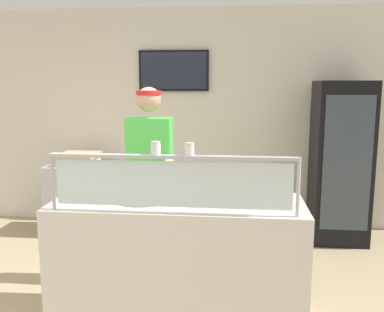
{
  "coord_description": "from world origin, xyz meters",
  "views": [
    {
      "loc": [
        1.32,
        -2.58,
        1.79
      ],
      "look_at": [
        1.0,
        0.37,
        1.28
      ],
      "focal_mm": 39.55,
      "sensor_mm": 36.0,
      "label": 1
    }
  ],
  "objects_px": {
    "parmesan_shaker": "(156,149)",
    "drink_fridge": "(340,162)",
    "pizza_tray": "(144,197)",
    "pepper_flake_shaker": "(190,150)",
    "worker_figure": "(150,174)",
    "pizza_box_stack": "(78,159)",
    "pizza_server": "(147,195)"
  },
  "relations": [
    {
      "from": "worker_figure",
      "to": "drink_fridge",
      "type": "bearing_deg",
      "value": 34.21
    },
    {
      "from": "pizza_tray",
      "to": "drink_fridge",
      "type": "distance_m",
      "value": 2.64
    },
    {
      "from": "pizza_server",
      "to": "worker_figure",
      "type": "bearing_deg",
      "value": 102.49
    },
    {
      "from": "parmesan_shaker",
      "to": "worker_figure",
      "type": "height_order",
      "value": "worker_figure"
    },
    {
      "from": "pizza_server",
      "to": "worker_figure",
      "type": "height_order",
      "value": "worker_figure"
    },
    {
      "from": "pizza_tray",
      "to": "drink_fridge",
      "type": "bearing_deg",
      "value": 45.65
    },
    {
      "from": "pizza_tray",
      "to": "pizza_server",
      "type": "relative_size",
      "value": 1.61
    },
    {
      "from": "pepper_flake_shaker",
      "to": "worker_figure",
      "type": "height_order",
      "value": "worker_figure"
    },
    {
      "from": "pepper_flake_shaker",
      "to": "pizza_tray",
      "type": "bearing_deg",
      "value": 140.31
    },
    {
      "from": "pizza_tray",
      "to": "pepper_flake_shaker",
      "type": "relative_size",
      "value": 5.43
    },
    {
      "from": "pizza_tray",
      "to": "pizza_server",
      "type": "xyz_separation_m",
      "value": [
        0.03,
        -0.02,
        0.02
      ]
    },
    {
      "from": "worker_figure",
      "to": "pizza_box_stack",
      "type": "relative_size",
      "value": 3.79
    },
    {
      "from": "pizza_tray",
      "to": "pizza_server",
      "type": "height_order",
      "value": "pizza_server"
    },
    {
      "from": "pepper_flake_shaker",
      "to": "drink_fridge",
      "type": "height_order",
      "value": "drink_fridge"
    },
    {
      "from": "pizza_tray",
      "to": "pepper_flake_shaker",
      "type": "xyz_separation_m",
      "value": [
        0.38,
        -0.31,
        0.4
      ]
    },
    {
      "from": "pizza_tray",
      "to": "worker_figure",
      "type": "relative_size",
      "value": 0.26
    },
    {
      "from": "parmesan_shaker",
      "to": "drink_fridge",
      "type": "distance_m",
      "value": 2.81
    },
    {
      "from": "pizza_tray",
      "to": "pepper_flake_shaker",
      "type": "distance_m",
      "value": 0.63
    },
    {
      "from": "pizza_server",
      "to": "drink_fridge",
      "type": "height_order",
      "value": "drink_fridge"
    },
    {
      "from": "worker_figure",
      "to": "parmesan_shaker",
      "type": "bearing_deg",
      "value": -75.97
    },
    {
      "from": "pizza_box_stack",
      "to": "drink_fridge",
      "type": "bearing_deg",
      "value": 0.82
    },
    {
      "from": "parmesan_shaker",
      "to": "pizza_server",
      "type": "bearing_deg",
      "value": 113.87
    },
    {
      "from": "pizza_server",
      "to": "pizza_box_stack",
      "type": "height_order",
      "value": "pizza_server"
    },
    {
      "from": "pizza_server",
      "to": "drink_fridge",
      "type": "relative_size",
      "value": 0.15
    },
    {
      "from": "pepper_flake_shaker",
      "to": "drink_fridge",
      "type": "distance_m",
      "value": 2.68
    },
    {
      "from": "parmesan_shaker",
      "to": "pizza_tray",
      "type": "bearing_deg",
      "value": 116.59
    },
    {
      "from": "drink_fridge",
      "to": "pizza_box_stack",
      "type": "xyz_separation_m",
      "value": [
        -3.06,
        -0.04,
        -0.01
      ]
    },
    {
      "from": "pizza_server",
      "to": "drink_fridge",
      "type": "distance_m",
      "value": 2.63
    },
    {
      "from": "parmesan_shaker",
      "to": "pizza_box_stack",
      "type": "distance_m",
      "value": 2.6
    },
    {
      "from": "pizza_server",
      "to": "pizza_box_stack",
      "type": "relative_size",
      "value": 0.6
    },
    {
      "from": "pizza_server",
      "to": "worker_figure",
      "type": "relative_size",
      "value": 0.16
    },
    {
      "from": "pizza_tray",
      "to": "parmesan_shaker",
      "type": "xyz_separation_m",
      "value": [
        0.16,
        -0.31,
        0.41
      ]
    }
  ]
}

